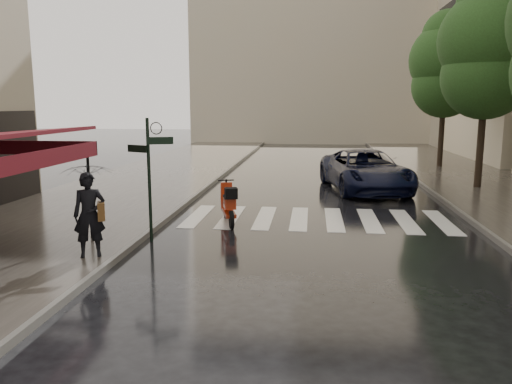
# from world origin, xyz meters

# --- Properties ---
(ground) EXTENTS (120.00, 120.00, 0.00)m
(ground) POSITION_xyz_m (0.00, 0.00, 0.00)
(ground) COLOR black
(ground) RESTS_ON ground
(sidewalk_near) EXTENTS (6.00, 60.00, 0.12)m
(sidewalk_near) POSITION_xyz_m (-4.50, 12.00, 0.06)
(sidewalk_near) COLOR #38332D
(sidewalk_near) RESTS_ON ground
(sidewalk_far) EXTENTS (5.50, 60.00, 0.12)m
(sidewalk_far) POSITION_xyz_m (10.25, 12.00, 0.06)
(sidewalk_far) COLOR #38332D
(sidewalk_far) RESTS_ON ground
(curb_near) EXTENTS (0.12, 60.00, 0.16)m
(curb_near) POSITION_xyz_m (-1.45, 12.00, 0.07)
(curb_near) COLOR #595651
(curb_near) RESTS_ON ground
(curb_far) EXTENTS (0.12, 60.00, 0.16)m
(curb_far) POSITION_xyz_m (7.45, 12.00, 0.07)
(curb_far) COLOR #595651
(curb_far) RESTS_ON ground
(crosswalk) EXTENTS (7.85, 3.20, 0.01)m
(crosswalk) POSITION_xyz_m (2.98, 6.00, 0.01)
(crosswalk) COLOR silver
(crosswalk) RESTS_ON ground
(signpost) EXTENTS (1.17, 0.29, 3.10)m
(signpost) POSITION_xyz_m (-1.19, 3.00, 1.83)
(signpost) COLOR black
(signpost) RESTS_ON ground
(backdrop_building) EXTENTS (22.00, 6.00, 20.00)m
(backdrop_building) POSITION_xyz_m (3.00, 38.00, 10.00)
(backdrop_building) COLOR #B7A98C
(backdrop_building) RESTS_ON ground
(tree_mid) EXTENTS (3.80, 3.80, 8.34)m
(tree_mid) POSITION_xyz_m (9.50, 12.00, 5.59)
(tree_mid) COLOR black
(tree_mid) RESTS_ON sidewalk_far
(tree_far) EXTENTS (3.80, 3.80, 8.16)m
(tree_far) POSITION_xyz_m (9.70, 19.00, 5.46)
(tree_far) COLOR black
(tree_far) RESTS_ON sidewalk_far
(pedestrian_with_umbrella) EXTENTS (1.45, 1.46, 2.56)m
(pedestrian_with_umbrella) POSITION_xyz_m (-2.00, 1.29, 1.82)
(pedestrian_with_umbrella) COLOR black
(pedestrian_with_umbrella) RESTS_ON sidewalk_near
(scooter) EXTENTS (0.79, 1.78, 1.20)m
(scooter) POSITION_xyz_m (0.43, 5.11, 0.56)
(scooter) COLOR black
(scooter) RESTS_ON ground
(parked_car) EXTENTS (3.70, 6.25, 1.63)m
(parked_car) POSITION_xyz_m (4.94, 11.34, 0.81)
(parked_car) COLOR black
(parked_car) RESTS_ON ground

